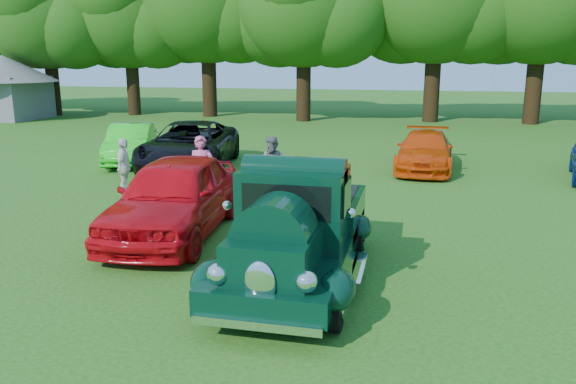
% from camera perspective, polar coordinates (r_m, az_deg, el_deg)
% --- Properties ---
extents(ground, '(120.00, 120.00, 0.00)m').
position_cam_1_polar(ground, '(10.48, -3.93, -7.17)').
color(ground, '#1E5012').
rests_on(ground, ground).
extents(hero_pickup, '(2.35, 5.06, 1.98)m').
position_cam_1_polar(hero_pickup, '(9.44, 0.94, -4.00)').
color(hero_pickup, black).
rests_on(hero_pickup, ground).
extents(red_convertible, '(2.39, 5.07, 1.68)m').
position_cam_1_polar(red_convertible, '(12.12, -11.46, -0.42)').
color(red_convertible, red).
rests_on(red_convertible, ground).
extents(back_car_lime, '(2.78, 4.40, 1.37)m').
position_cam_1_polar(back_car_lime, '(21.12, -15.67, 4.75)').
color(back_car_lime, '#19C01B').
rests_on(back_car_lime, ground).
extents(back_car_black, '(3.41, 6.01, 1.58)m').
position_cam_1_polar(back_car_black, '(19.51, -9.95, 4.69)').
color(back_car_black, black).
rests_on(back_car_black, ground).
extents(back_car_orange, '(2.00, 4.52, 1.29)m').
position_cam_1_polar(back_car_orange, '(19.53, 13.72, 4.08)').
color(back_car_orange, '#CD3B07').
rests_on(back_car_orange, ground).
extents(spectator_pink, '(0.74, 0.58, 1.79)m').
position_cam_1_polar(spectator_pink, '(14.43, -8.75, 2.12)').
color(spectator_pink, '#C8527C').
rests_on(spectator_pink, ground).
extents(spectator_grey, '(0.92, 0.80, 1.61)m').
position_cam_1_polar(spectator_grey, '(15.42, -1.52, 2.66)').
color(spectator_grey, slate).
rests_on(spectator_grey, ground).
extents(spectator_white, '(0.61, 1.00, 1.60)m').
position_cam_1_polar(spectator_white, '(15.83, -16.31, 2.38)').
color(spectator_white, silver).
rests_on(spectator_white, ground).
extents(gazebo, '(6.40, 6.40, 3.90)m').
position_cam_1_polar(gazebo, '(39.29, -26.84, 10.13)').
color(gazebo, slate).
rests_on(gazebo, ground).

